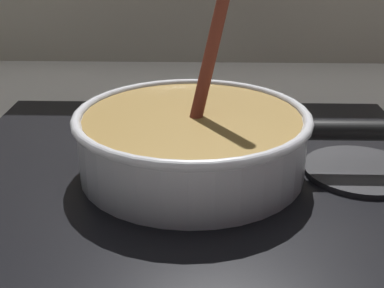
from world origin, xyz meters
TOP-DOWN VIEW (x-y plane):
  - hob_plate at (0.01, 0.25)m, footprint 0.56×0.48m
  - burner_ring at (0.01, 0.25)m, footprint 0.21×0.21m
  - spare_burner at (0.20, 0.25)m, footprint 0.13×0.13m
  - cooking_pan at (0.01, 0.25)m, footprint 0.38×0.26m

SIDE VIEW (x-z plane):
  - hob_plate at x=0.01m, z-range 0.00..0.01m
  - spare_burner at x=0.20m, z-range 0.01..0.02m
  - burner_ring at x=0.01m, z-range 0.01..0.02m
  - cooking_pan at x=0.01m, z-range -0.11..0.21m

